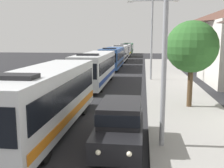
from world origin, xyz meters
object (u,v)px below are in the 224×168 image
object	(u,v)px
bus_middle	(112,57)
bus_tail_end	(128,48)
white_suv	(120,123)
streetlamp_mid	(152,31)
bus_rear	(125,50)
streetlamp_near	(166,8)
bus_lead	(46,97)
bus_fourth_in_line	(120,53)
bus_second_in_line	(95,67)
roadside_tree	(192,47)

from	to	relation	value
bus_middle	bus_tail_end	world-z (taller)	same
white_suv	streetlamp_mid	world-z (taller)	streetlamp_mid
bus_rear	streetlamp_near	world-z (taller)	streetlamp_near
bus_rear	white_suv	distance (m)	56.12
bus_lead	bus_rear	distance (m)	54.46
bus_rear	streetlamp_mid	xyz separation A→B (m)	(5.40, -38.18, 3.49)
bus_fourth_in_line	streetlamp_near	xyz separation A→B (m)	(5.40, -41.96, 3.89)
bus_second_in_line	roadside_tree	size ratio (longest dim) A/B	2.12
bus_lead	bus_middle	distance (m)	27.26
bus_fourth_in_line	white_suv	bearing A→B (deg)	-84.97
bus_lead	bus_rear	xyz separation A→B (m)	(0.00, 54.46, 0.00)
roadside_tree	bus_rear	bearing A→B (deg)	98.70
bus_lead	bus_second_in_line	world-z (taller)	same
streetlamp_near	roadside_tree	distance (m)	7.13
bus_lead	white_suv	distance (m)	4.06
streetlamp_near	bus_middle	bearing A→B (deg)	100.63
bus_fourth_in_line	streetlamp_near	distance (m)	42.49
bus_lead	bus_fourth_in_line	distance (m)	40.46
bus_second_in_line	bus_tail_end	size ratio (longest dim) A/B	1.02
streetlamp_near	streetlamp_mid	bearing A→B (deg)	90.00
bus_middle	white_suv	size ratio (longest dim) A/B	2.34
bus_middle	streetlamp_near	size ratio (longest dim) A/B	1.26
bus_second_in_line	streetlamp_near	bearing A→B (deg)	-69.84
bus_second_in_line	bus_tail_end	bearing A→B (deg)	90.00
bus_second_in_line	streetlamp_mid	bearing A→B (deg)	29.77
bus_lead	roadside_tree	distance (m)	9.39
white_suv	streetlamp_mid	size ratio (longest dim) A/B	0.58
roadside_tree	bus_lead	bearing A→B (deg)	-146.01
bus_tail_end	streetlamp_mid	bearing A→B (deg)	-84.05
white_suv	roadside_tree	bearing A→B (deg)	59.79
white_suv	bus_rear	bearing A→B (deg)	93.78
bus_fourth_in_line	streetlamp_mid	xyz separation A→B (m)	(5.40, -24.18, 3.49)
streetlamp_mid	bus_lead	bearing A→B (deg)	-108.34
bus_lead	roadside_tree	xyz separation A→B (m)	(7.56, 5.10, 2.24)
bus_lead	streetlamp_near	world-z (taller)	streetlamp_near
roadside_tree	bus_second_in_line	bearing A→B (deg)	133.00
bus_lead	bus_second_in_line	size ratio (longest dim) A/B	0.93
bus_fourth_in_line	bus_rear	distance (m)	14.00
streetlamp_mid	roadside_tree	size ratio (longest dim) A/B	1.54
bus_second_in_line	streetlamp_mid	size ratio (longest dim) A/B	1.38
bus_lead	white_suv	world-z (taller)	bus_lead
white_suv	streetlamp_near	bearing A→B (deg)	1.14
bus_second_in_line	bus_fourth_in_line	size ratio (longest dim) A/B	0.98
bus_lead	white_suv	bearing A→B (deg)	-22.51
bus_lead	bus_fourth_in_line	bearing A→B (deg)	90.00
bus_middle	streetlamp_mid	world-z (taller)	streetlamp_mid
bus_rear	roadside_tree	bearing A→B (deg)	-81.30
bus_fourth_in_line	roadside_tree	bearing A→B (deg)	-77.94
bus_second_in_line	bus_middle	bearing A→B (deg)	90.00
bus_middle	roadside_tree	world-z (taller)	roadside_tree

